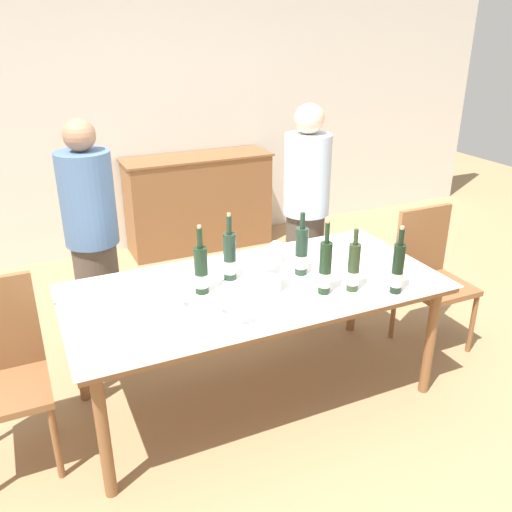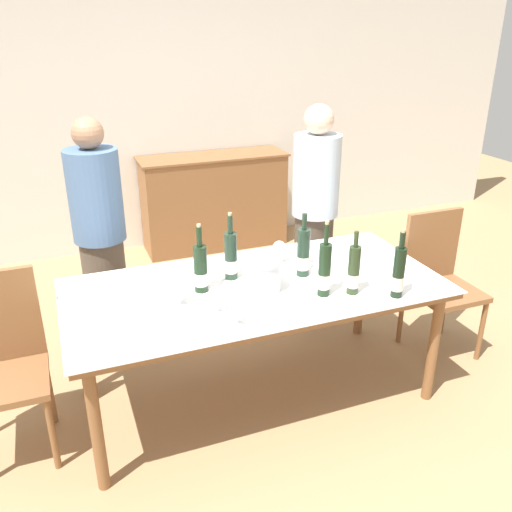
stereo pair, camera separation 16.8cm
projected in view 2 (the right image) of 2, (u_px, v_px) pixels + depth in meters
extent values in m
plane|color=#A37F56|center=(256.00, 394.00, 3.32)|extent=(12.00, 12.00, 0.00)
cube|color=silver|center=(152.00, 102.00, 5.06)|extent=(8.00, 0.10, 2.80)
cube|color=brown|center=(214.00, 202.00, 5.35)|extent=(1.39, 0.44, 0.90)
cube|color=brown|center=(213.00, 156.00, 5.17)|extent=(1.43, 0.46, 0.02)
cylinder|color=brown|center=(96.00, 430.00, 2.52)|extent=(0.06, 0.06, 0.70)
cylinder|color=brown|center=(433.00, 348.00, 3.15)|extent=(0.06, 0.06, 0.70)
cylinder|color=brown|center=(82.00, 343.00, 3.20)|extent=(0.06, 0.06, 0.70)
cylinder|color=brown|center=(361.00, 290.00, 3.83)|extent=(0.06, 0.06, 0.70)
cube|color=brown|center=(256.00, 289.00, 3.03)|extent=(2.07, 0.96, 0.04)
cube|color=white|center=(256.00, 286.00, 3.02)|extent=(2.10, 0.99, 0.01)
cylinder|color=silver|center=(262.00, 275.00, 2.94)|extent=(0.21, 0.21, 0.18)
cylinder|color=silver|center=(262.00, 261.00, 2.91)|extent=(0.22, 0.22, 0.01)
cylinder|color=#28381E|center=(354.00, 270.00, 2.89)|extent=(0.06, 0.06, 0.27)
cylinder|color=silver|center=(353.00, 280.00, 2.91)|extent=(0.07, 0.07, 0.08)
cylinder|color=#28381E|center=(356.00, 239.00, 2.82)|extent=(0.03, 0.03, 0.09)
cylinder|color=black|center=(201.00, 269.00, 2.91)|extent=(0.07, 0.07, 0.26)
cylinder|color=white|center=(201.00, 279.00, 2.93)|extent=(0.08, 0.08, 0.07)
cylinder|color=black|center=(199.00, 237.00, 2.84)|extent=(0.03, 0.03, 0.11)
cylinder|color=tan|center=(199.00, 226.00, 2.81)|extent=(0.02, 0.02, 0.02)
cylinder|color=#1E3323|center=(231.00, 256.00, 3.05)|extent=(0.07, 0.07, 0.28)
cylinder|color=silver|center=(231.00, 266.00, 3.08)|extent=(0.07, 0.07, 0.08)
cylinder|color=#1E3323|center=(230.00, 224.00, 2.98)|extent=(0.03, 0.03, 0.10)
cylinder|color=tan|center=(230.00, 214.00, 2.95)|extent=(0.02, 0.02, 0.02)
cylinder|color=#1E3323|center=(303.00, 252.00, 3.09)|extent=(0.07, 0.07, 0.28)
cylinder|color=silver|center=(303.00, 262.00, 3.12)|extent=(0.08, 0.08, 0.08)
cylinder|color=#1E3323|center=(305.00, 222.00, 3.02)|extent=(0.03, 0.03, 0.09)
cylinder|color=black|center=(325.00, 270.00, 2.86)|extent=(0.07, 0.07, 0.29)
cylinder|color=silver|center=(324.00, 281.00, 2.89)|extent=(0.07, 0.07, 0.08)
cylinder|color=black|center=(327.00, 234.00, 2.78)|extent=(0.02, 0.02, 0.11)
cylinder|color=tan|center=(327.00, 223.00, 2.76)|extent=(0.02, 0.02, 0.02)
cylinder|color=black|center=(399.00, 273.00, 2.85)|extent=(0.06, 0.06, 0.28)
cylinder|color=silver|center=(397.00, 283.00, 2.87)|extent=(0.07, 0.07, 0.08)
cylinder|color=black|center=(402.00, 240.00, 2.78)|extent=(0.03, 0.03, 0.09)
cylinder|color=tan|center=(403.00, 231.00, 2.76)|extent=(0.02, 0.02, 0.02)
cylinder|color=white|center=(180.00, 304.00, 2.81)|extent=(0.07, 0.07, 0.00)
cylinder|color=white|center=(180.00, 298.00, 2.80)|extent=(0.01, 0.01, 0.07)
sphere|color=white|center=(179.00, 287.00, 2.78)|extent=(0.09, 0.09, 0.09)
cylinder|color=white|center=(237.00, 325.00, 2.63)|extent=(0.07, 0.07, 0.00)
cylinder|color=white|center=(237.00, 318.00, 2.61)|extent=(0.01, 0.01, 0.07)
sphere|color=white|center=(237.00, 306.00, 2.59)|extent=(0.07, 0.07, 0.07)
cylinder|color=white|center=(279.00, 262.00, 3.31)|extent=(0.07, 0.07, 0.00)
cylinder|color=white|center=(279.00, 257.00, 3.30)|extent=(0.01, 0.01, 0.07)
sphere|color=white|center=(279.00, 247.00, 3.27)|extent=(0.08, 0.08, 0.08)
cylinder|color=white|center=(303.00, 263.00, 3.29)|extent=(0.06, 0.06, 0.00)
cylinder|color=white|center=(304.00, 257.00, 3.28)|extent=(0.01, 0.01, 0.07)
sphere|color=white|center=(304.00, 248.00, 3.25)|extent=(0.07, 0.07, 0.07)
cylinder|color=white|center=(217.00, 312.00, 2.74)|extent=(0.06, 0.06, 0.00)
cylinder|color=white|center=(217.00, 305.00, 2.72)|extent=(0.01, 0.01, 0.08)
sphere|color=white|center=(216.00, 294.00, 2.69)|extent=(0.08, 0.08, 0.08)
cylinder|color=white|center=(318.00, 286.00, 3.01)|extent=(0.07, 0.07, 0.00)
cylinder|color=white|center=(318.00, 280.00, 3.00)|extent=(0.01, 0.01, 0.06)
sphere|color=white|center=(319.00, 271.00, 2.98)|extent=(0.08, 0.08, 0.08)
cylinder|color=brown|center=(52.00, 434.00, 2.69)|extent=(0.03, 0.03, 0.43)
cylinder|color=brown|center=(50.00, 390.00, 3.00)|extent=(0.03, 0.03, 0.43)
cube|color=brown|center=(5.00, 382.00, 2.69)|extent=(0.42, 0.42, 0.04)
cylinder|color=brown|center=(435.00, 342.00, 3.45)|extent=(0.03, 0.03, 0.43)
cylinder|color=brown|center=(481.00, 331.00, 3.58)|extent=(0.03, 0.03, 0.43)
cylinder|color=brown|center=(401.00, 315.00, 3.77)|extent=(0.03, 0.03, 0.43)
cylinder|color=brown|center=(444.00, 306.00, 3.89)|extent=(0.03, 0.03, 0.43)
cube|color=brown|center=(445.00, 292.00, 3.58)|extent=(0.42, 0.42, 0.04)
cube|color=brown|center=(432.00, 245.00, 3.64)|extent=(0.42, 0.04, 0.48)
cylinder|color=#51473D|center=(107.00, 295.00, 3.64)|extent=(0.28, 0.28, 0.81)
cylinder|color=#4C6B93|center=(95.00, 196.00, 3.36)|extent=(0.33, 0.33, 0.58)
sphere|color=#A37556|center=(88.00, 133.00, 3.21)|extent=(0.19, 0.19, 0.19)
cylinder|color=#51473D|center=(312.00, 266.00, 4.06)|extent=(0.28, 0.28, 0.82)
cylinder|color=silver|center=(316.00, 176.00, 3.78)|extent=(0.33, 0.33, 0.57)
sphere|color=beige|center=(319.00, 119.00, 3.63)|extent=(0.21, 0.21, 0.21)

